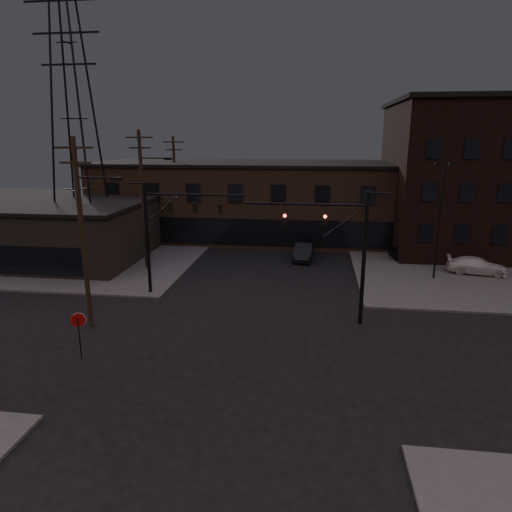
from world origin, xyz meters
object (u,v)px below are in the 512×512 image
Objects in this scene: traffic_signal_near at (345,244)px; traffic_signal_far at (164,226)px; stop_sign at (78,325)px; parked_car_lot_a at (417,250)px; parked_car_lot_b at (477,266)px; car_crossing at (304,251)px.

traffic_signal_near and traffic_signal_far have the same top height.
stop_sign is 0.50× the size of parked_car_lot_a.
parked_car_lot_a is (7.50, 15.52, -3.94)m from traffic_signal_near.
traffic_signal_far is at bearing 163.83° from traffic_signal_near.
stop_sign is 30.48m from parked_car_lot_b.
car_crossing reaches higher than parked_car_lot_b.
parked_car_lot_a is (19.57, 12.02, -4.02)m from traffic_signal_far.
parked_car_lot_b is 14.45m from car_crossing.
traffic_signal_near reaches higher than stop_sign.
car_crossing is (-2.71, 14.45, -4.18)m from traffic_signal_near.
traffic_signal_far is (-12.07, 3.50, 0.08)m from traffic_signal_near.
stop_sign is at bearing -97.32° from traffic_signal_far.
parked_car_lot_b is at bearing 18.33° from traffic_signal_far.
stop_sign reaches higher than car_crossing.
traffic_signal_far reaches higher than stop_sign.
traffic_signal_far is 1.74× the size of parked_car_lot_b.
car_crossing is (9.37, 10.95, -4.26)m from traffic_signal_far.
car_crossing is (-14.10, 3.17, -0.06)m from parked_car_lot_b.
stop_sign is at bearing -112.93° from car_crossing.
parked_car_lot_a is 5.76m from parked_car_lot_b.
traffic_signal_near is 1.74× the size of parked_car_lot_b.
parked_car_lot_a is at bearing 31.56° from traffic_signal_far.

